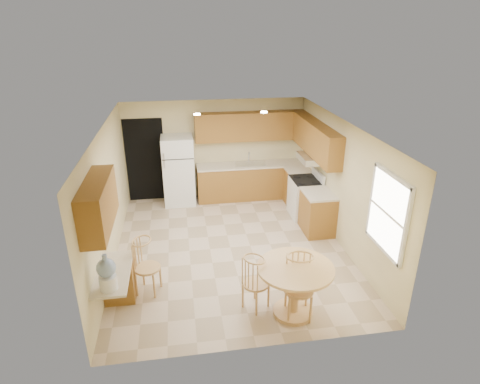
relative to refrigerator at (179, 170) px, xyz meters
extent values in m
plane|color=#CDB294|center=(0.95, -2.40, -0.86)|extent=(5.50, 5.50, 0.00)
cube|color=white|center=(0.95, -2.40, 1.64)|extent=(4.50, 5.50, 0.02)
cube|color=beige|center=(0.95, 0.35, 0.39)|extent=(4.50, 0.02, 2.50)
cube|color=beige|center=(0.95, -5.15, 0.39)|extent=(4.50, 0.02, 2.50)
cube|color=beige|center=(-1.30, -2.40, 0.39)|extent=(0.02, 5.50, 2.50)
cube|color=beige|center=(3.20, -2.40, 0.39)|extent=(0.02, 5.50, 2.50)
cube|color=black|center=(-0.80, 0.34, 0.19)|extent=(0.90, 0.02, 2.10)
cube|color=olive|center=(1.83, 0.05, -0.42)|extent=(2.75, 0.60, 0.87)
cube|color=beige|center=(1.83, 0.05, 0.03)|extent=(2.75, 0.63, 0.04)
cube|color=olive|center=(2.90, -0.54, -0.42)|extent=(0.60, 0.59, 0.87)
cube|color=beige|center=(2.90, -0.54, 0.03)|extent=(0.63, 0.59, 0.04)
cube|color=olive|center=(2.90, -2.00, -0.42)|extent=(0.60, 0.80, 0.87)
cube|color=beige|center=(2.90, -2.00, 0.03)|extent=(0.63, 0.80, 0.04)
cube|color=olive|center=(1.83, 0.19, 0.99)|extent=(2.75, 0.33, 0.70)
cube|color=olive|center=(3.04, -1.19, 0.99)|extent=(0.33, 2.42, 0.70)
cube|color=olive|center=(-1.13, -4.00, 0.99)|extent=(0.33, 1.40, 0.70)
cube|color=silver|center=(1.80, 0.05, 0.05)|extent=(0.78, 0.44, 0.01)
cube|color=silver|center=(2.95, -1.22, 0.56)|extent=(0.50, 0.76, 0.14)
cube|color=olive|center=(-1.05, -3.72, -0.50)|extent=(0.48, 0.42, 0.72)
cube|color=beige|center=(-1.05, -4.10, -0.11)|extent=(0.50, 1.20, 0.04)
cube|color=white|center=(3.18, -4.25, 0.64)|extent=(0.05, 1.00, 1.20)
cube|color=white|center=(3.17, -4.25, 1.26)|extent=(0.05, 1.10, 0.06)
cube|color=white|center=(3.17, -4.25, 0.02)|extent=(0.05, 1.10, 0.06)
cube|color=white|center=(3.17, -4.78, 0.64)|extent=(0.05, 0.06, 1.28)
cube|color=white|center=(3.17, -3.72, 0.64)|extent=(0.05, 0.06, 1.28)
cylinder|color=white|center=(0.45, -1.20, 1.63)|extent=(0.14, 0.14, 0.02)
cylinder|color=white|center=(1.85, -1.20, 1.63)|extent=(0.14, 0.14, 0.02)
cube|color=white|center=(0.00, 0.00, 0.00)|extent=(0.76, 0.71, 1.71)
cube|color=black|center=(0.00, -0.36, 0.40)|extent=(0.74, 0.01, 0.02)
cube|color=silver|center=(-0.32, -0.37, 0.30)|extent=(0.03, 0.03, 0.18)
cube|color=silver|center=(-0.32, -0.37, 0.50)|extent=(0.03, 0.03, 0.14)
cube|color=white|center=(2.87, -1.22, -0.41)|extent=(0.65, 0.76, 0.90)
cube|color=black|center=(2.87, -1.22, 0.05)|extent=(0.64, 0.75, 0.02)
cube|color=white|center=(3.15, -1.22, 0.14)|extent=(0.06, 0.76, 0.18)
cylinder|color=#DFAF6F|center=(1.65, -4.53, -0.82)|extent=(0.63, 0.63, 0.07)
cylinder|color=#DFAF6F|center=(1.65, -4.53, -0.44)|extent=(0.16, 0.16, 0.77)
cylinder|color=#DFAF6F|center=(1.65, -4.53, -0.02)|extent=(1.16, 1.16, 0.04)
cylinder|color=#DFAF6F|center=(1.10, -4.28, -0.42)|extent=(0.41, 0.41, 0.04)
cylinder|color=#DFAF6F|center=(0.96, -4.14, -0.64)|extent=(0.03, 0.03, 0.44)
cylinder|color=#DFAF6F|center=(1.25, -4.14, -0.64)|extent=(0.03, 0.03, 0.44)
cylinder|color=#DFAF6F|center=(0.96, -4.43, -0.64)|extent=(0.03, 0.03, 0.44)
cylinder|color=#DFAF6F|center=(1.25, -4.43, -0.64)|extent=(0.03, 0.03, 0.44)
cylinder|color=#DFAF6F|center=(1.70, -4.60, -0.36)|extent=(0.46, 0.46, 0.04)
cylinder|color=#DFAF6F|center=(1.54, -4.44, -0.61)|extent=(0.04, 0.04, 0.49)
cylinder|color=#DFAF6F|center=(1.87, -4.44, -0.61)|extent=(0.04, 0.04, 0.49)
cylinder|color=#DFAF6F|center=(1.54, -4.76, -0.61)|extent=(0.04, 0.04, 0.49)
cylinder|color=#DFAF6F|center=(1.87, -4.76, -0.61)|extent=(0.04, 0.04, 0.49)
cylinder|color=#DFAF6F|center=(-0.60, -3.60, -0.40)|extent=(0.43, 0.43, 0.04)
cylinder|color=#DFAF6F|center=(-0.75, -3.45, -0.63)|extent=(0.04, 0.04, 0.46)
cylinder|color=#DFAF6F|center=(-0.45, -3.45, -0.63)|extent=(0.04, 0.04, 0.46)
cylinder|color=#DFAF6F|center=(-0.75, -3.75, -0.63)|extent=(0.04, 0.04, 0.46)
cylinder|color=#DFAF6F|center=(-0.45, -3.75, -0.63)|extent=(0.04, 0.04, 0.46)
cylinder|color=white|center=(-1.05, -4.51, 0.02)|extent=(0.25, 0.25, 0.21)
sphere|color=#809CC6|center=(-1.05, -4.51, 0.25)|extent=(0.27, 0.27, 0.27)
cylinder|color=#809CC6|center=(-1.05, -4.51, 0.43)|extent=(0.07, 0.07, 0.08)
camera|label=1|loc=(0.04, -9.39, 3.37)|focal=30.00mm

